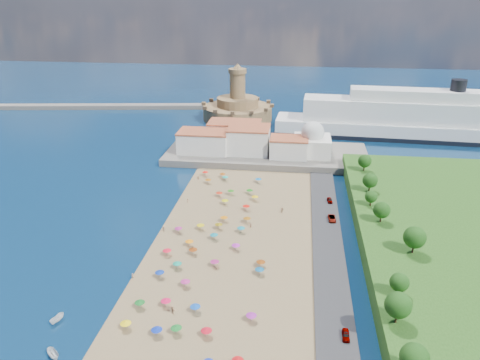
# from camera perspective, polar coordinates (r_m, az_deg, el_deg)

# --- Properties ---
(ground) EXTENTS (700.00, 700.00, 0.00)m
(ground) POSITION_cam_1_polar(r_m,az_deg,el_deg) (147.47, -2.80, -6.45)
(ground) COLOR #071938
(ground) RESTS_ON ground
(terrace) EXTENTS (90.00, 36.00, 3.00)m
(terrace) POSITION_cam_1_polar(r_m,az_deg,el_deg) (212.34, 3.27, 3.14)
(terrace) COLOR #59544C
(terrace) RESTS_ON ground
(jetty) EXTENTS (18.00, 70.00, 2.40)m
(jetty) POSITION_cam_1_polar(r_m,az_deg,el_deg) (247.93, -1.22, 5.90)
(jetty) COLOR #59544C
(jetty) RESTS_ON ground
(breakwater) EXTENTS (199.03, 34.77, 2.60)m
(breakwater) POSITION_cam_1_polar(r_m,az_deg,el_deg) (318.20, -17.90, 8.51)
(breakwater) COLOR #59544C
(breakwater) RESTS_ON ground
(waterfront_buildings) EXTENTS (57.00, 29.00, 11.00)m
(waterfront_buildings) POSITION_cam_1_polar(r_m,az_deg,el_deg) (212.22, -0.21, 4.97)
(waterfront_buildings) COLOR silver
(waterfront_buildings) RESTS_ON terrace
(domed_building) EXTENTS (16.00, 16.00, 15.00)m
(domed_building) POSITION_cam_1_polar(r_m,az_deg,el_deg) (207.78, 8.80, 4.65)
(domed_building) COLOR silver
(domed_building) RESTS_ON terrace
(fortress) EXTENTS (40.00, 40.00, 32.40)m
(fortress) POSITION_cam_1_polar(r_m,az_deg,el_deg) (275.25, -0.30, 8.73)
(fortress) COLOR #946F4A
(fortress) RESTS_ON ground
(cruise_ship) EXTENTS (140.54, 28.18, 30.50)m
(cruise_ship) POSITION_cam_1_polar(r_m,az_deg,el_deg) (254.44, 20.42, 6.76)
(cruise_ship) COLOR black
(cruise_ship) RESTS_ON ground
(beach_parasols) EXTENTS (32.00, 115.15, 2.20)m
(beach_parasols) POSITION_cam_1_polar(r_m,az_deg,el_deg) (135.85, -3.92, -8.12)
(beach_parasols) COLOR gray
(beach_parasols) RESTS_ON beach
(beachgoers) EXTENTS (38.00, 82.95, 1.88)m
(beachgoers) POSITION_cam_1_polar(r_m,az_deg,el_deg) (146.84, -3.75, -6.09)
(beachgoers) COLOR tan
(beachgoers) RESTS_ON beach
(moored_boats) EXTENTS (8.25, 14.98, 1.69)m
(moored_boats) POSITION_cam_1_polar(r_m,az_deg,el_deg) (113.83, -21.61, -17.45)
(moored_boats) COLOR white
(moored_boats) RESTS_ON ground
(parked_cars) EXTENTS (2.59, 74.62, 1.44)m
(parked_cars) POSITION_cam_1_polar(r_m,az_deg,el_deg) (147.07, 11.36, -6.36)
(parked_cars) COLOR gray
(parked_cars) RESTS_ON promenade
(hillside_trees) EXTENTS (15.18, 109.72, 7.57)m
(hillside_trees) POSITION_cam_1_polar(r_m,az_deg,el_deg) (133.59, 17.64, -5.89)
(hillside_trees) COLOR #382314
(hillside_trees) RESTS_ON hillside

